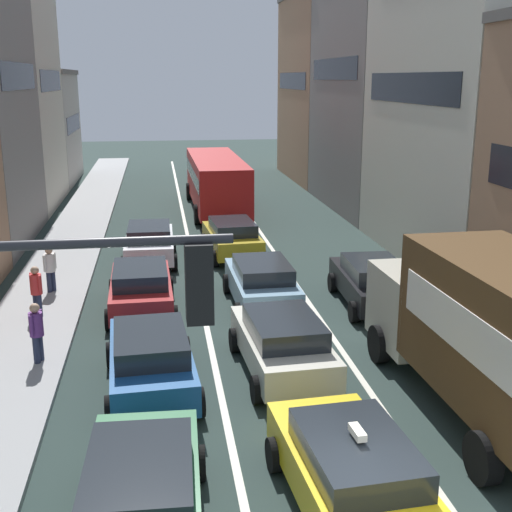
% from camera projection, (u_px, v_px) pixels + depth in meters
% --- Properties ---
extents(sidewalk_left, '(2.60, 64.00, 0.14)m').
position_uv_depth(sidewalk_left, '(70.00, 248.00, 27.79)').
color(sidewalk_left, '#9D9D9D').
rests_on(sidewalk_left, ground).
extents(lane_stripe_left, '(0.16, 60.00, 0.01)m').
position_uv_depth(lane_stripe_left, '(190.00, 246.00, 28.51)').
color(lane_stripe_left, silver).
rests_on(lane_stripe_left, ground).
extents(lane_stripe_right, '(0.16, 60.00, 0.01)m').
position_uv_depth(lane_stripe_right, '(268.00, 243.00, 28.99)').
color(lane_stripe_right, silver).
rests_on(lane_stripe_right, ground).
extents(building_row_right, '(7.20, 43.90, 13.77)m').
position_uv_depth(building_row_right, '(425.00, 97.00, 31.92)').
color(building_row_right, '#9E7556').
rests_on(building_row_right, ground).
extents(traffic_light_pole, '(3.58, 0.38, 5.50)m').
position_uv_depth(traffic_light_pole, '(15.00, 396.00, 6.79)').
color(traffic_light_pole, '#2D2D33').
rests_on(traffic_light_pole, ground).
extents(removalist_box_truck, '(2.85, 7.76, 3.58)m').
position_uv_depth(removalist_box_truck, '(487.00, 327.00, 13.74)').
color(removalist_box_truck, '#B7B29E').
rests_on(removalist_box_truck, ground).
extents(taxi_centre_lane_front, '(2.30, 4.41, 1.66)m').
position_uv_depth(taxi_centre_lane_front, '(352.00, 472.00, 10.75)').
color(taxi_centre_lane_front, yellow).
rests_on(taxi_centre_lane_front, ground).
extents(sedan_left_lane_front, '(2.19, 4.36, 1.49)m').
position_uv_depth(sedan_left_lane_front, '(141.00, 495.00, 10.17)').
color(sedan_left_lane_front, '#19592D').
rests_on(sedan_left_lane_front, ground).
extents(sedan_centre_lane_second, '(2.25, 4.39, 1.49)m').
position_uv_depth(sedan_centre_lane_second, '(283.00, 342.00, 16.03)').
color(sedan_centre_lane_second, beige).
rests_on(sedan_centre_lane_second, ground).
extents(wagon_left_lane_second, '(2.26, 4.39, 1.49)m').
position_uv_depth(wagon_left_lane_second, '(151.00, 358.00, 15.11)').
color(wagon_left_lane_second, '#194C8C').
rests_on(wagon_left_lane_second, ground).
extents(hatchback_centre_lane_third, '(2.12, 4.33, 1.49)m').
position_uv_depth(hatchback_centre_lane_third, '(262.00, 282.00, 20.76)').
color(hatchback_centre_lane_third, '#759EB7').
rests_on(hatchback_centre_lane_third, ground).
extents(sedan_left_lane_third, '(2.14, 4.34, 1.49)m').
position_uv_depth(sedan_left_lane_third, '(141.00, 287.00, 20.24)').
color(sedan_left_lane_third, '#A51E1E').
rests_on(sedan_left_lane_third, ground).
extents(coupe_centre_lane_fourth, '(2.30, 4.41, 1.49)m').
position_uv_depth(coupe_centre_lane_fourth, '(232.00, 237.00, 26.65)').
color(coupe_centre_lane_fourth, '#B29319').
rests_on(coupe_centre_lane_fourth, ground).
extents(sedan_left_lane_fourth, '(2.09, 4.32, 1.49)m').
position_uv_depth(sedan_left_lane_fourth, '(150.00, 242.00, 25.83)').
color(sedan_left_lane_fourth, silver).
rests_on(sedan_left_lane_fourth, ground).
extents(sedan_right_lane_behind_truck, '(2.21, 4.37, 1.49)m').
position_uv_depth(sedan_right_lane_behind_truck, '(372.00, 281.00, 20.83)').
color(sedan_right_lane_behind_truck, black).
rests_on(sedan_right_lane_behind_truck, ground).
extents(bus_mid_queue_primary, '(2.87, 10.52, 2.90)m').
position_uv_depth(bus_mid_queue_primary, '(216.00, 179.00, 35.37)').
color(bus_mid_queue_primary, '#B21919').
rests_on(bus_mid_queue_primary, ground).
extents(pedestrian_near_kerb, '(0.34, 0.51, 1.66)m').
position_uv_depth(pedestrian_near_kerb, '(37.00, 331.00, 16.34)').
color(pedestrian_near_kerb, '#262D47').
rests_on(pedestrian_near_kerb, ground).
extents(pedestrian_mid_sidewalk, '(0.39, 0.43, 1.66)m').
position_uv_depth(pedestrian_mid_sidewalk, '(36.00, 290.00, 19.51)').
color(pedestrian_mid_sidewalk, '#262D47').
rests_on(pedestrian_mid_sidewalk, ground).
extents(pedestrian_far_sidewalk, '(0.36, 0.46, 1.66)m').
position_uv_depth(pedestrian_far_sidewalk, '(50.00, 268.00, 21.77)').
color(pedestrian_far_sidewalk, '#262D47').
rests_on(pedestrian_far_sidewalk, ground).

